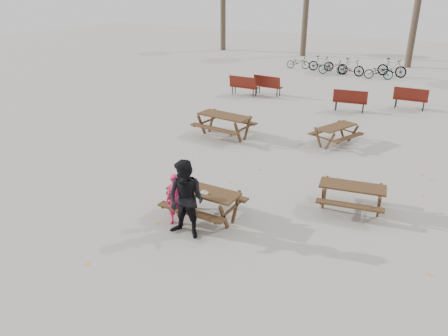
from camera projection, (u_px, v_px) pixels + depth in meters
The scene contains 13 objects.
ground at pixel (204, 218), 11.08m from camera, with size 80.00×80.00×0.00m, color gray.
main_picnic_table at pixel (204, 197), 10.85m from camera, with size 1.80×1.45×0.78m.
food_tray at pixel (204, 193), 10.61m from camera, with size 0.18×0.11×0.04m, color white.
bread_roll at pixel (204, 191), 10.59m from camera, with size 0.14×0.06×0.05m, color tan.
soda_bottle at pixel (192, 188), 10.73m from camera, with size 0.07×0.07×0.17m.
child at pixel (176, 200), 10.55m from camera, with size 0.48×0.32×1.32m, color #D31A4F.
adult at pixel (186, 200), 9.94m from camera, with size 0.92×0.72×1.90m, color black.
picnic_table_east at pixel (351, 198), 11.31m from camera, with size 1.65×1.33×0.71m, color #331D12, non-canonical shape.
picnic_table_north at pixel (224, 126), 16.62m from camera, with size 2.01×1.62×0.86m, color #331D12, non-canonical shape.
picnic_table_far at pixel (336, 135), 15.88m from camera, with size 1.62×1.30×0.70m, color #331D12, non-canonical shape.
park_bench_row at pixel (315, 92), 21.28m from camera, with size 9.43×2.43×1.03m.
bicycle_row at pixel (349, 67), 27.58m from camera, with size 7.76×2.10×1.10m.
fallen_leaves at pixel (264, 185), 12.84m from camera, with size 11.00×11.00×0.01m, color gold, non-canonical shape.
Camera 1 is at (5.28, -8.11, 5.56)m, focal length 35.00 mm.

